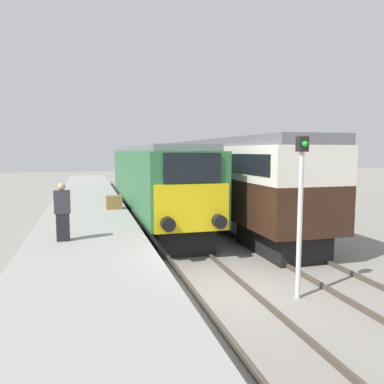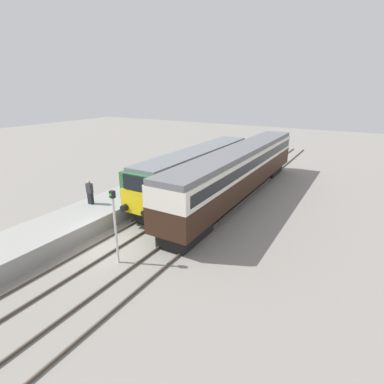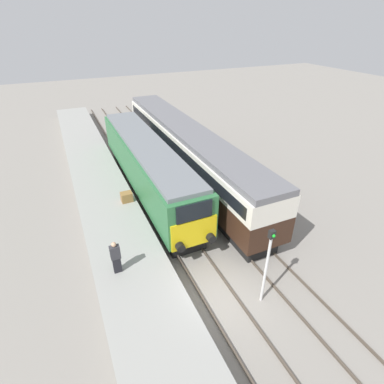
{
  "view_description": "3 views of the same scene",
  "coord_description": "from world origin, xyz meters",
  "px_view_note": "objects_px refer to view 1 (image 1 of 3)",
  "views": [
    {
      "loc": [
        -3.2,
        -8.74,
        3.61
      ],
      "look_at": [
        0.0,
        2.77,
        2.31
      ],
      "focal_mm": 35.0,
      "sensor_mm": 36.0,
      "label": 1
    },
    {
      "loc": [
        11.88,
        -10.65,
        8.64
      ],
      "look_at": [
        1.7,
        6.77,
        1.6
      ],
      "focal_mm": 28.0,
      "sensor_mm": 36.0,
      "label": 2
    },
    {
      "loc": [
        -4.97,
        -8.0,
        11.17
      ],
      "look_at": [
        1.7,
        6.77,
        1.6
      ],
      "focal_mm": 28.0,
      "sensor_mm": 36.0,
      "label": 3
    }
  ],
  "objects_px": {
    "person_on_platform": "(63,212)",
    "signal_post": "(300,204)",
    "passenger_carriage": "(208,170)",
    "locomotive": "(152,179)",
    "luggage_crate": "(114,202)"
  },
  "relations": [
    {
      "from": "person_on_platform",
      "to": "signal_post",
      "type": "xyz_separation_m",
      "value": [
        5.65,
        -3.4,
        0.49
      ]
    },
    {
      "from": "passenger_carriage",
      "to": "signal_post",
      "type": "xyz_separation_m",
      "value": [
        -1.7,
        -12.46,
        -0.18
      ]
    },
    {
      "from": "locomotive",
      "to": "person_on_platform",
      "type": "relative_size",
      "value": 9.57
    },
    {
      "from": "passenger_carriage",
      "to": "luggage_crate",
      "type": "relative_size",
      "value": 30.45
    },
    {
      "from": "locomotive",
      "to": "luggage_crate",
      "type": "bearing_deg",
      "value": -132.87
    },
    {
      "from": "signal_post",
      "to": "passenger_carriage",
      "type": "bearing_deg",
      "value": 82.23
    },
    {
      "from": "luggage_crate",
      "to": "locomotive",
      "type": "bearing_deg",
      "value": 47.13
    },
    {
      "from": "locomotive",
      "to": "passenger_carriage",
      "type": "distance_m",
      "value": 3.56
    },
    {
      "from": "luggage_crate",
      "to": "signal_post",
      "type": "bearing_deg",
      "value": -67.5
    },
    {
      "from": "locomotive",
      "to": "passenger_carriage",
      "type": "bearing_deg",
      "value": 16.11
    },
    {
      "from": "passenger_carriage",
      "to": "signal_post",
      "type": "height_order",
      "value": "passenger_carriage"
    },
    {
      "from": "passenger_carriage",
      "to": "person_on_platform",
      "type": "relative_size",
      "value": 12.59
    },
    {
      "from": "signal_post",
      "to": "luggage_crate",
      "type": "relative_size",
      "value": 5.66
    },
    {
      "from": "locomotive",
      "to": "person_on_platform",
      "type": "distance_m",
      "value": 9.0
    },
    {
      "from": "person_on_platform",
      "to": "signal_post",
      "type": "bearing_deg",
      "value": -31.01
    }
  ]
}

